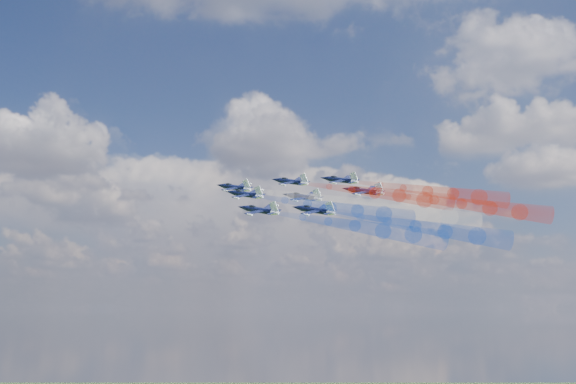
# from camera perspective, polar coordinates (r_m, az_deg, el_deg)

# --- Properties ---
(jet_lead) EXTENTS (15.37, 14.27, 8.77)m
(jet_lead) POSITION_cam_1_polar(r_m,az_deg,el_deg) (186.11, -4.29, 0.37)
(jet_lead) COLOR black
(trail_lead) EXTENTS (36.89, 21.08, 13.23)m
(trail_lead) POSITION_cam_1_polar(r_m,az_deg,el_deg) (170.89, 2.03, -0.54)
(trail_lead) COLOR white
(jet_inner_left) EXTENTS (15.37, 14.27, 8.77)m
(jet_inner_left) POSITION_cam_1_polar(r_m,az_deg,el_deg) (172.80, -3.40, -0.19)
(jet_inner_left) COLOR black
(trail_inner_left) EXTENTS (36.89, 21.08, 13.23)m
(trail_inner_left) POSITION_cam_1_polar(r_m,az_deg,el_deg) (158.01, 3.53, -1.23)
(trail_inner_left) COLOR blue
(jet_inner_right) EXTENTS (15.37, 14.27, 8.77)m
(jet_inner_right) POSITION_cam_1_polar(r_m,az_deg,el_deg) (184.49, 0.25, 0.83)
(jet_inner_right) COLOR black
(trail_inner_right) EXTENTS (36.89, 21.08, 13.23)m
(trail_inner_right) POSITION_cam_1_polar(r_m,az_deg,el_deg) (170.92, 6.99, -0.04)
(trail_inner_right) COLOR red
(jet_outer_left) EXTENTS (15.37, 14.27, 8.77)m
(jet_outer_left) POSITION_cam_1_polar(r_m,az_deg,el_deg) (159.41, -2.28, -1.47)
(jet_outer_left) COLOR black
(trail_outer_left) EXTENTS (36.89, 21.08, 13.23)m
(trail_outer_left) POSITION_cam_1_polar(r_m,az_deg,el_deg) (145.22, 5.39, -2.72)
(trail_outer_left) COLOR blue
(jet_center_third) EXTENTS (15.37, 14.27, 8.77)m
(jet_center_third) POSITION_cam_1_polar(r_m,az_deg,el_deg) (172.97, 1.24, -0.41)
(jet_center_third) COLOR black
(trail_center_third) EXTENTS (36.89, 21.08, 13.23)m
(trail_center_third) POSITION_cam_1_polar(r_m,az_deg,el_deg) (159.93, 8.53, -1.45)
(trail_center_third) COLOR white
(jet_outer_right) EXTENTS (15.37, 14.27, 8.77)m
(jet_outer_right) POSITION_cam_1_polar(r_m,az_deg,el_deg) (186.94, 4.24, 0.96)
(jet_outer_right) COLOR black
(trail_outer_right) EXTENTS (36.89, 21.08, 13.23)m
(trail_outer_right) POSITION_cam_1_polar(r_m,az_deg,el_deg) (174.88, 11.14, 0.11)
(trail_outer_right) COLOR red
(jet_rear_left) EXTENTS (15.37, 14.27, 8.77)m
(jet_rear_left) POSITION_cam_1_polar(r_m,az_deg,el_deg) (159.75, 2.18, -1.48)
(jet_rear_left) COLOR black
(trail_rear_left) EXTENTS (36.89, 21.08, 13.23)m
(trail_rear_left) POSITION_cam_1_polar(r_m,az_deg,el_deg) (147.25, 10.20, -2.69)
(trail_rear_left) COLOR blue
(jet_rear_right) EXTENTS (15.37, 14.27, 8.77)m
(jet_rear_right) POSITION_cam_1_polar(r_m,az_deg,el_deg) (173.43, 6.14, 0.07)
(jet_rear_right) COLOR black
(trail_rear_right) EXTENTS (36.89, 21.08, 13.23)m
(trail_rear_right) POSITION_cam_1_polar(r_m,az_deg,el_deg) (162.28, 13.73, -0.91)
(trail_rear_right) COLOR red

